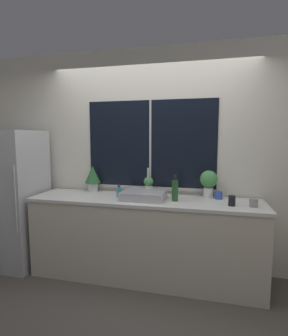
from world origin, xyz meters
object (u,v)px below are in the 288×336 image
object	(u,v)px
sink	(144,195)
soap_bottle	(119,192)
refrigerator	(15,198)
potted_plant_right	(209,181)
bottle_tall	(175,190)
mug_grey	(254,203)
mug_blue	(219,195)
mug_black	(232,201)
potted_plant_left	(93,177)
potted_plant_center	(148,185)

from	to	relation	value
sink	soap_bottle	size ratio (longest dim) A/B	3.21
refrigerator	potted_plant_right	xyz separation A→B (m)	(2.39, 0.27, 0.27)
bottle_tall	mug_grey	distance (m)	0.80
bottle_tall	mug_blue	xyz separation A→B (m)	(0.47, 0.20, -0.08)
sink	mug_grey	distance (m)	1.15
bottle_tall	sink	bearing A→B (deg)	178.54
bottle_tall	mug_blue	bearing A→B (deg)	23.68
bottle_tall	mug_grey	world-z (taller)	bottle_tall
mug_blue	mug_grey	bearing A→B (deg)	-39.49
potted_plant_right	mug_grey	world-z (taller)	potted_plant_right
potted_plant_right	mug_blue	world-z (taller)	potted_plant_right
refrigerator	mug_black	world-z (taller)	refrigerator
potted_plant_right	mug_black	size ratio (longest dim) A/B	3.05
refrigerator	soap_bottle	size ratio (longest dim) A/B	11.31
soap_bottle	refrigerator	bearing A→B (deg)	-177.63
refrigerator	bottle_tall	bearing A→B (deg)	0.61
refrigerator	mug_black	bearing A→B (deg)	-1.04
bottle_tall	mug_blue	distance (m)	0.52
potted_plant_right	mug_grey	xyz separation A→B (m)	(0.44, -0.31, -0.15)
potted_plant_left	mug_black	world-z (taller)	potted_plant_left
potted_plant_right	mug_black	world-z (taller)	potted_plant_right
potted_plant_center	potted_plant_right	bearing A→B (deg)	-0.00
refrigerator	potted_plant_center	size ratio (longest dim) A/B	7.86
sink	potted_plant_right	xyz separation A→B (m)	(0.71, 0.24, 0.15)
potted_plant_left	refrigerator	bearing A→B (deg)	-164.07
bottle_tall	soap_bottle	bearing A→B (deg)	176.94
soap_bottle	mug_black	distance (m)	1.25
mug_grey	potted_plant_center	bearing A→B (deg)	164.69
mug_grey	potted_plant_right	bearing A→B (deg)	144.30
potted_plant_left	potted_plant_center	size ratio (longest dim) A/B	1.52
sink	mug_blue	bearing A→B (deg)	13.42
potted_plant_center	soap_bottle	bearing A→B (deg)	-144.49
sink	potted_plant_center	xyz separation A→B (m)	(-0.00, 0.24, 0.07)
mug_black	bottle_tall	bearing A→B (deg)	173.25
refrigerator	soap_bottle	xyz separation A→B (m)	(1.38, 0.06, 0.14)
soap_bottle	mug_blue	xyz separation A→B (m)	(1.12, 0.17, -0.02)
soap_bottle	mug_grey	bearing A→B (deg)	-3.90
bottle_tall	potted_plant_right	bearing A→B (deg)	35.13
mug_grey	mug_black	bearing A→B (deg)	-178.42
mug_blue	potted_plant_right	bearing A→B (deg)	157.73
potted_plant_center	potted_plant_right	distance (m)	0.72
mug_grey	refrigerator	bearing A→B (deg)	179.15
bottle_tall	mug_black	world-z (taller)	bottle_tall
potted_plant_right	mug_black	xyz separation A→B (m)	(0.23, -0.32, -0.14)
potted_plant_left	mug_blue	size ratio (longest dim) A/B	3.92
potted_plant_center	mug_black	distance (m)	1.00
mug_black	mug_grey	xyz separation A→B (m)	(0.21, 0.01, -0.01)
potted_plant_center	bottle_tall	xyz separation A→B (m)	(0.35, -0.25, 0.01)
sink	mug_blue	xyz separation A→B (m)	(0.82, 0.20, -0.01)
mug_black	potted_plant_left	bearing A→B (deg)	169.13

